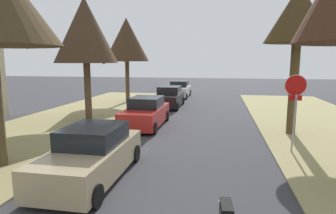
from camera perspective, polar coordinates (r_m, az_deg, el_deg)
The scene contains 8 objects.
stop_sign_far at distance 11.84m, azimuth 23.89°, elevation 1.90°, with size 0.81×0.30×2.97m.
street_tree_right_mid_b at distance 14.94m, azimuth 24.40°, elevation 16.07°, with size 2.99×2.99×6.89m.
street_tree_left_mid_b at distance 17.60m, azimuth -16.09°, elevation 14.30°, with size 3.61×3.61×7.06m.
street_tree_left_far at distance 24.77m, azimuth -8.21°, elevation 12.98°, with size 3.70×3.70×6.98m.
parked_sedan_tan at distance 9.07m, azimuth -14.87°, elevation -9.15°, with size 1.94×4.40×1.57m.
parked_sedan_red at distance 15.69m, azimuth -4.44°, elevation -1.17°, with size 1.94×4.40×1.57m.
parked_sedan_black at distance 22.27m, azimuth 0.22°, elevation 1.90°, with size 1.94×4.40×1.57m.
parked_sedan_white at distance 28.43m, azimuth 2.27°, elevation 3.47°, with size 1.94×4.40×1.57m.
Camera 1 is at (1.60, -0.36, 3.52)m, focal length 30.77 mm.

